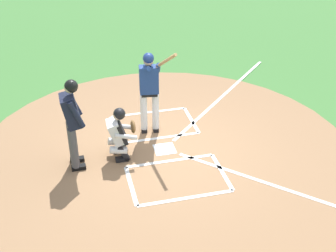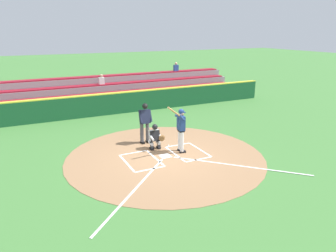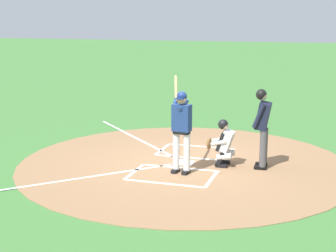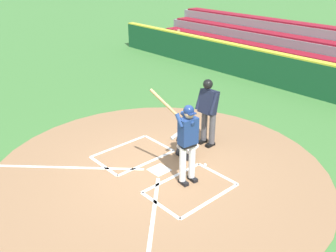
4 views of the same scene
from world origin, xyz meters
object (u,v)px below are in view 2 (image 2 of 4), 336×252
object	(u,v)px
catcher	(155,136)
batter	(181,127)
baseball	(168,146)
plate_umpire	(145,120)

from	to	relation	value
catcher	batter	bearing A→B (deg)	135.71
batter	baseball	distance (m)	1.36
catcher	baseball	distance (m)	0.85
plate_umpire	baseball	bearing A→B (deg)	130.94
batter	baseball	size ratio (longest dim) A/B	28.76
batter	baseball	xyz separation A→B (m)	(0.17, -0.83, -1.06)
catcher	plate_umpire	bearing A→B (deg)	-83.36
batter	baseball	world-z (taller)	batter
batter	catcher	world-z (taller)	batter
plate_umpire	baseball	size ratio (longest dim) A/B	25.20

